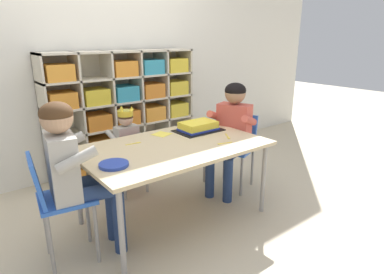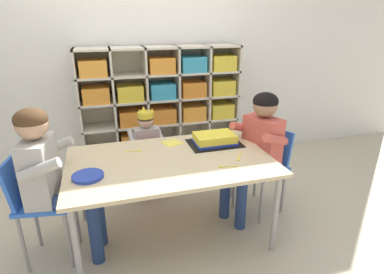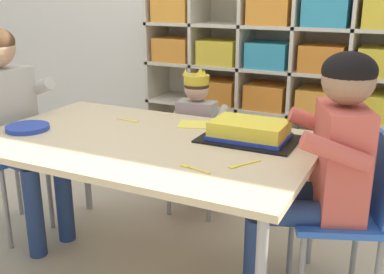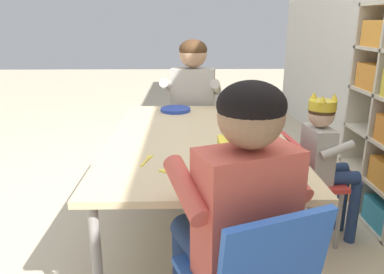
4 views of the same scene
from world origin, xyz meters
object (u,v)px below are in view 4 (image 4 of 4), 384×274
Objects in this scene: adult_helper_seated at (191,99)px; paper_plate_stack at (176,110)px; activity_table at (197,144)px; classroom_chair_blue at (305,179)px; classroom_chair_adult_side at (193,123)px; fork_near_cake_tray at (233,124)px; fork_at_table_front_edge at (173,173)px; guest_at_table_side at (236,203)px; birthday_cake_on_tray at (246,157)px; child_with_crown at (325,152)px; fork_by_napkin at (147,160)px.

paper_plate_stack is (0.22, -0.11, -0.02)m from adult_helper_seated.
classroom_chair_blue is (-0.07, 0.59, -0.22)m from activity_table.
classroom_chair_adult_side reaches higher than fork_near_cake_tray.
adult_helper_seated reaches higher than fork_at_table_front_edge.
fork_at_table_front_edge is at bearing -71.27° from guest_at_table_side.
fork_near_cake_tray is 0.77m from fork_at_table_front_edge.
fork_near_cake_tray is at bearing -59.28° from adult_helper_seated.
classroom_chair_adult_side reaches higher than activity_table.
birthday_cake_on_tray is (-0.33, 0.08, 0.03)m from guest_at_table_side.
classroom_chair_adult_side is 0.40m from paper_plate_stack.
activity_table is 2.35× the size of classroom_chair_blue.
classroom_chair_blue is at bearing 69.54° from fork_at_table_front_edge.
fork_at_table_front_edge is at bearing -12.57° from activity_table.
child_with_crown is at bearing -102.57° from fork_near_cake_tray.
child_with_crown reaches higher than classroom_chair_blue.
birthday_cake_on_tray is (1.28, 0.18, 0.20)m from classroom_chair_adult_side.
activity_table is 10.91× the size of fork_at_table_front_edge.
classroom_chair_blue is 0.49m from fork_near_cake_tray.
classroom_chair_adult_side reaches higher than paper_plate_stack.
adult_helper_seated is (-0.69, -0.70, 0.15)m from child_with_crown.
adult_helper_seated is 1.04× the size of guest_at_table_side.
paper_plate_stack reaches higher than fork_near_cake_tray.
activity_table reaches higher than classroom_chair_blue.
fork_at_table_front_edge is at bearing 160.39° from fork_near_cake_tray.
activity_table is 1.37× the size of guest_at_table_side.
adult_helper_seated is 1.18m from birthday_cake_on_tray.
paper_plate_stack reaches higher than fork_by_napkin.
adult_helper_seated is 2.65× the size of birthday_cake_on_tray.
classroom_chair_blue is at bearing 89.54° from child_with_crown.
paper_plate_stack is 0.46m from fork_near_cake_tray.
fork_by_napkin is at bearing -72.11° from guest_at_table_side.
paper_plate_stack is at bearing 55.05° from child_with_crown.
child_with_crown reaches higher than birthday_cake_on_tray.
fork_near_cake_tray and fork_at_table_front_edge have the same top height.
birthday_cake_on_tray reaches higher than activity_table.
fork_by_napkin is (0.88, -0.10, -0.01)m from paper_plate_stack.
guest_at_table_side is at bearing 143.65° from classroom_chair_blue.
adult_helper_seated is at bearing -177.11° from fork_by_napkin.
fork_by_napkin is (1.10, -0.20, -0.03)m from adult_helper_seated.
classroom_chair_adult_side reaches higher than classroom_chair_blue.
guest_at_table_side is at bearing -77.14° from adult_helper_seated.
child_with_crown is 6.73× the size of fork_near_cake_tray.
classroom_chair_blue is 0.80× the size of classroom_chair_adult_side.
classroom_chair_adult_side is 3.91× the size of paper_plate_stack.
guest_at_table_side reaches higher than fork_near_cake_tray.
classroom_chair_adult_side is 0.73× the size of guest_at_table_side.
guest_at_table_side reaches higher than paper_plate_stack.
activity_table is 3.49× the size of birthday_cake_on_tray.
fork_at_table_front_edge is (1.02, 0.01, -0.01)m from paper_plate_stack.
child_with_crown reaches higher than fork_at_table_front_edge.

